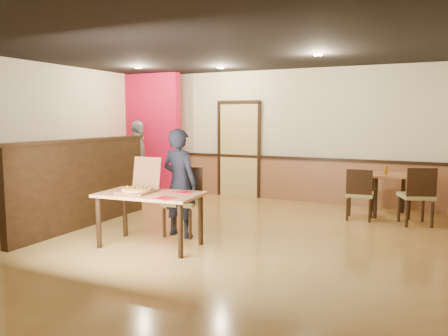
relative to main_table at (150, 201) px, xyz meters
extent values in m
plane|color=tan|center=(0.38, 0.65, -0.64)|extent=(7.00, 7.00, 0.00)
plane|color=black|center=(0.38, 0.65, 2.16)|extent=(7.00, 7.00, 0.00)
plane|color=beige|center=(0.38, 4.15, 0.76)|extent=(7.00, 0.00, 7.00)
plane|color=beige|center=(-3.12, 0.65, 0.76)|extent=(0.00, 7.00, 7.00)
cube|color=brown|center=(0.38, 4.12, -0.19)|extent=(7.00, 0.04, 0.90)
cube|color=black|center=(0.38, 4.10, 0.28)|extent=(7.00, 0.06, 0.06)
cube|color=tan|center=(-0.42, 4.11, 0.41)|extent=(0.90, 0.06, 2.10)
cube|color=black|center=(-1.62, 0.45, 0.06)|extent=(0.14, 3.00, 1.40)
cube|color=black|center=(-1.62, 0.45, 0.78)|extent=(0.20, 3.10, 0.05)
cube|color=#BB0D33|center=(-2.52, 3.65, 0.76)|extent=(1.60, 0.20, 2.78)
cylinder|color=beige|center=(-1.92, 2.45, 2.14)|extent=(0.14, 0.14, 0.02)
cylinder|color=beige|center=(-0.42, 3.15, 2.14)|extent=(0.14, 0.14, 0.02)
cylinder|color=beige|center=(1.78, 2.15, 2.14)|extent=(0.14, 0.14, 0.02)
cube|color=#B8794D|center=(0.00, 0.00, 0.09)|extent=(1.46, 0.91, 0.04)
cylinder|color=black|center=(-0.59, -0.37, -0.29)|extent=(0.07, 0.07, 0.71)
cylinder|color=black|center=(-0.64, 0.27, -0.29)|extent=(0.07, 0.07, 0.71)
cylinder|color=black|center=(0.64, -0.27, -0.29)|extent=(0.07, 0.07, 0.71)
cylinder|color=black|center=(0.59, 0.37, -0.29)|extent=(0.07, 0.07, 0.71)
cube|color=olive|center=(0.09, 0.71, -0.14)|extent=(0.57, 0.57, 0.07)
cube|color=black|center=(0.06, 0.94, 0.14)|extent=(0.48, 0.11, 0.48)
cylinder|color=black|center=(-0.08, 0.47, -0.42)|extent=(0.05, 0.05, 0.44)
cylinder|color=black|center=(-0.14, 0.89, -0.42)|extent=(0.05, 0.05, 0.44)
cylinder|color=black|center=(0.33, 0.53, -0.42)|extent=(0.05, 0.05, 0.44)
cylinder|color=black|center=(0.27, 0.95, -0.42)|extent=(0.05, 0.05, 0.44)
cube|color=olive|center=(2.40, 2.91, -0.19)|extent=(0.47, 0.47, 0.06)
cube|color=black|center=(2.41, 2.70, 0.05)|extent=(0.43, 0.06, 0.43)
cylinder|color=black|center=(2.57, 3.10, -0.45)|extent=(0.04, 0.04, 0.39)
cylinder|color=black|center=(2.59, 2.73, -0.45)|extent=(0.04, 0.04, 0.39)
cylinder|color=black|center=(2.20, 3.08, -0.45)|extent=(0.04, 0.04, 0.39)
cylinder|color=black|center=(2.22, 2.71, -0.45)|extent=(0.04, 0.04, 0.39)
cube|color=olive|center=(3.30, 2.91, -0.16)|extent=(0.63, 0.63, 0.06)
cube|color=black|center=(3.38, 2.70, 0.11)|extent=(0.45, 0.20, 0.46)
cylinder|color=black|center=(3.41, 3.16, -0.43)|extent=(0.05, 0.05, 0.42)
cylinder|color=black|center=(3.56, 2.79, -0.43)|extent=(0.05, 0.05, 0.42)
cylinder|color=black|center=(3.04, 3.02, -0.43)|extent=(0.05, 0.05, 0.42)
cylinder|color=black|center=(3.18, 2.65, -0.43)|extent=(0.05, 0.05, 0.42)
cube|color=#B8794D|center=(2.85, 3.46, 0.11)|extent=(0.86, 0.86, 0.04)
cylinder|color=black|center=(2.64, 3.12, -0.28)|extent=(0.07, 0.07, 0.73)
cylinder|color=black|center=(2.52, 3.66, -0.28)|extent=(0.07, 0.07, 0.73)
cylinder|color=black|center=(3.18, 3.25, -0.28)|extent=(0.07, 0.07, 0.73)
cylinder|color=black|center=(3.06, 3.79, -0.28)|extent=(0.07, 0.07, 0.73)
imported|color=black|center=(0.10, 0.63, 0.17)|extent=(0.65, 0.48, 1.62)
imported|color=gray|center=(-2.23, 2.78, 0.22)|extent=(0.75, 1.09, 1.72)
cube|color=brown|center=(-0.18, -0.06, 0.13)|extent=(0.46, 0.46, 0.03)
cube|color=brown|center=(-0.18, 0.20, 0.36)|extent=(0.45, 0.10, 0.44)
cylinder|color=#E89C54|center=(-0.18, -0.06, 0.16)|extent=(0.43, 0.43, 0.03)
cube|color=red|center=(0.40, -0.25, 0.11)|extent=(0.27, 0.27, 0.01)
cylinder|color=silver|center=(0.37, -0.25, 0.12)|extent=(0.04, 0.21, 0.01)
cube|color=silver|center=(0.43, -0.25, 0.12)|extent=(0.05, 0.22, 0.00)
cube|color=red|center=(0.40, 0.25, 0.11)|extent=(0.22, 0.22, 0.01)
cylinder|color=silver|center=(0.37, 0.25, 0.12)|extent=(0.01, 0.19, 0.01)
cube|color=silver|center=(0.43, 0.25, 0.12)|extent=(0.02, 0.20, 0.00)
cylinder|color=brown|center=(2.78, 3.31, 0.21)|extent=(0.07, 0.07, 0.17)
camera|label=1|loc=(3.43, -4.93, 1.14)|focal=35.00mm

